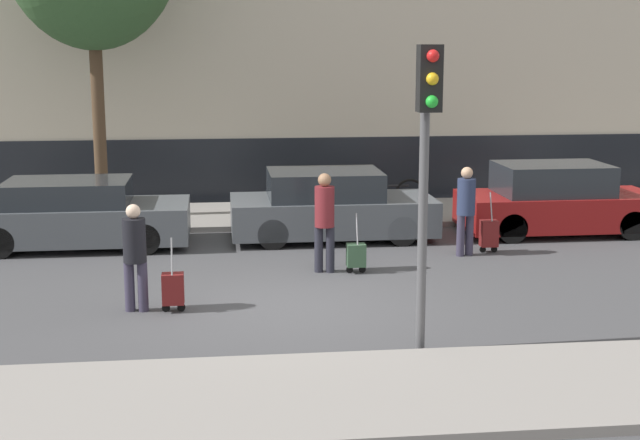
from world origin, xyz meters
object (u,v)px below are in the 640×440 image
parked_bicycle (388,194)px  parked_car_1 (330,207)px  trolley_right (489,234)px  pedestrian_left (135,251)px  pedestrian_center (325,216)px  pedestrian_right (466,206)px  trolley_center (356,255)px  parked_car_0 (76,215)px  parked_car_2 (556,201)px  traffic_light (427,138)px  trolley_left (173,289)px

parked_bicycle → parked_car_1: bearing=-124.4°
trolley_right → pedestrian_left: bearing=-154.0°
pedestrian_center → pedestrian_right: size_ratio=1.04×
trolley_center → trolley_right: 3.02m
parked_car_0 → parked_car_2: (9.76, 0.12, 0.05)m
trolley_right → parked_car_1: bearing=150.6°
pedestrian_right → traffic_light: 5.90m
trolley_center → pedestrian_right: bearing=25.5°
traffic_light → parked_bicycle: size_ratio=2.19×
trolley_left → trolley_center: 3.60m
trolley_center → trolley_right: bearing=24.4°
parked_car_0 → pedestrian_left: size_ratio=2.65×
traffic_light → parked_car_2: bearing=57.3°
pedestrian_left → trolley_right: 7.06m
parked_car_1 → pedestrian_center: pedestrian_center is taller
parked_car_1 → parked_car_2: 4.74m
parked_car_2 → parked_bicycle: bearing=141.5°
traffic_light → parked_bicycle: (1.37, 9.41, -2.27)m
parked_car_1 → parked_car_2: parked_car_2 is taller
pedestrian_left → parked_bicycle: (5.15, 7.09, -0.42)m
trolley_center → parked_bicycle: size_ratio=0.59×
parked_car_1 → parked_car_2: (4.74, -0.05, 0.03)m
trolley_left → trolley_center: (3.04, 1.94, -0.03)m
parked_car_0 → trolley_right: (7.85, -1.42, -0.26)m
parked_car_2 → trolley_left: (-7.70, -4.73, -0.33)m
trolley_left → traffic_light: bearing=-34.6°
parked_car_0 → pedestrian_left: pedestrian_left is taller
pedestrian_center → traffic_light: size_ratio=0.45×
parked_car_2 → traffic_light: 8.52m
trolley_left → pedestrian_center: pedestrian_center is taller
pedestrian_left → trolley_left: size_ratio=1.44×
parked_car_0 → parked_bicycle: (6.67, 2.59, -0.13)m
pedestrian_center → pedestrian_right: pedestrian_center is taller
trolley_center → parked_bicycle: bearing=73.4°
parked_car_1 → trolley_left: (-2.96, -4.78, -0.31)m
pedestrian_right → trolley_center: bearing=6.2°
pedestrian_right → parked_car_0: bearing=-31.6°
pedestrian_left → trolley_right: size_ratio=1.39×
parked_car_2 → pedestrian_center: (-5.19, -2.66, 0.31)m
traffic_light → trolley_left: bearing=145.4°
trolley_center → traffic_light: traffic_light is taller
pedestrian_left → trolley_left: pedestrian_left is taller
pedestrian_left → traffic_light: size_ratio=0.41×
parked_car_0 → traffic_light: 8.90m
parked_car_0 → parked_car_1: parked_car_1 is taller
parked_car_1 → pedestrian_right: size_ratio=2.45×
parked_car_0 → pedestrian_right: 7.51m
trolley_left → traffic_light: (3.23, -2.23, 2.42)m
pedestrian_right → trolley_right: pedestrian_right is taller
parked_car_2 → pedestrian_right: pedestrian_right is taller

